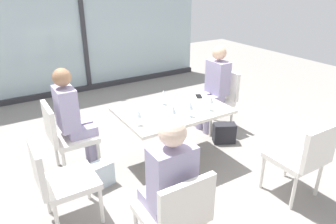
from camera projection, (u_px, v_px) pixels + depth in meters
ground_plane at (172, 162)px, 3.87m from camera, size 12.00×12.00×0.00m
window_wall_backdrop at (83, 29)px, 5.86m from camera, size 5.06×0.10×2.70m
dining_table_main at (172, 123)px, 3.65m from camera, size 1.24×0.86×0.73m
chair_far_right at (219, 96)px, 4.59m from camera, size 0.50×0.46×0.87m
chair_far_left at (66, 134)px, 3.50m from camera, size 0.50×0.46×0.87m
chair_front_left at (175, 212)px, 2.34m from camera, size 0.46×0.50×0.87m
chair_front_right at (303, 156)px, 3.07m from camera, size 0.46×0.50×0.87m
chair_side_end at (58, 178)px, 2.73m from camera, size 0.50×0.46×0.87m
person_far_right at (214, 85)px, 4.46m from camera, size 0.39×0.34×1.26m
person_far_left at (73, 115)px, 3.47m from camera, size 0.39×0.34×1.26m
person_front_left at (168, 183)px, 2.34m from camera, size 0.34×0.39×1.26m
wine_glass_0 at (211, 100)px, 3.48m from camera, size 0.07×0.07×0.18m
wine_glass_1 at (173, 110)px, 3.21m from camera, size 0.07×0.07×0.18m
wine_glass_2 at (139, 114)px, 3.12m from camera, size 0.07×0.07×0.18m
wine_glass_3 at (164, 94)px, 3.64m from camera, size 0.07×0.07×0.18m
wine_glass_4 at (190, 106)px, 3.32m from camera, size 0.07×0.07×0.18m
coffee_cup at (166, 123)px, 3.13m from camera, size 0.08×0.08×0.09m
cell_phone_on_table at (199, 96)px, 3.93m from camera, size 0.12×0.16×0.01m
handbag_0 at (224, 133)px, 4.27m from camera, size 0.34×0.28×0.28m
handbag_1 at (99, 175)px, 3.38m from camera, size 0.32×0.21×0.28m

